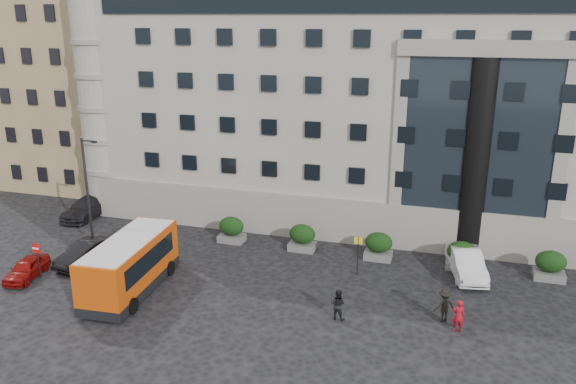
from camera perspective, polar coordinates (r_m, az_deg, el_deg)
name	(u,v)px	position (r m, az deg, el deg)	size (l,w,h in m)	color
ground	(245,300)	(32.40, -4.36, -10.87)	(120.00, 120.00, 0.00)	black
civic_building	(402,95)	(49.16, 11.49, 9.68)	(44.00, 24.00, 18.00)	gray
entrance_column	(476,161)	(37.92, 18.53, 3.04)	(1.80, 1.80, 13.00)	black
apartment_near	(83,75)	(58.18, -20.14, 11.13)	(14.00, 14.00, 20.00)	#8F7753
apartment_far	(150,52)	(74.78, -13.81, 13.61)	(13.00, 13.00, 22.00)	#7A6647
hedge_a	(231,229)	(39.97, -5.77, -3.79)	(1.80, 1.26, 1.84)	#545451
hedge_b	(302,237)	(38.39, 1.46, -4.62)	(1.80, 1.26, 1.84)	#545451
hedge_c	(379,246)	(37.47, 9.18, -5.42)	(1.80, 1.26, 1.84)	#545451
hedge_d	(461,255)	(37.26, 17.17, -6.14)	(1.80, 1.26, 1.84)	#545451
hedge_e	(550,265)	(37.77, 25.10, -6.74)	(1.80, 1.26, 1.84)	#545451
street_lamp	(88,193)	(38.69, -19.62, -0.08)	(1.16, 0.18, 8.00)	#262628
bus_stop_sign	(358,249)	(34.71, 7.13, -5.78)	(0.50, 0.08, 2.52)	#262628
no_entry_sign	(37,253)	(37.28, -24.14, -5.72)	(0.64, 0.16, 2.32)	#262628
minibus	(130,263)	(33.80, -15.74, -6.96)	(3.27, 7.78, 3.18)	#C64409
red_truck	(194,174)	(52.15, -9.55, 1.86)	(3.03, 5.83, 3.04)	maroon
parked_car_a	(27,268)	(38.08, -25.01, -7.06)	(1.45, 3.61, 1.23)	maroon
parked_car_b	(86,253)	(38.77, -19.85, -5.81)	(1.53, 4.38, 1.44)	black
parked_car_c	(88,207)	(47.53, -19.69, -1.48)	(2.15, 5.29, 1.54)	black
parked_car_d	(129,190)	(51.33, -15.85, 0.22)	(2.43, 5.28, 1.47)	black
white_taxi	(466,263)	(36.49, 17.67, -6.90)	(1.72, 4.93, 1.62)	silver
pedestrian_a	(458,316)	(30.25, 16.93, -11.95)	(0.64, 0.42, 1.75)	#A11019
pedestrian_b	(338,304)	(30.20, 5.09, -11.29)	(0.83, 0.65, 1.71)	black
pedestrian_c	(444,305)	(30.95, 15.59, -11.02)	(1.19, 0.69, 1.85)	black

